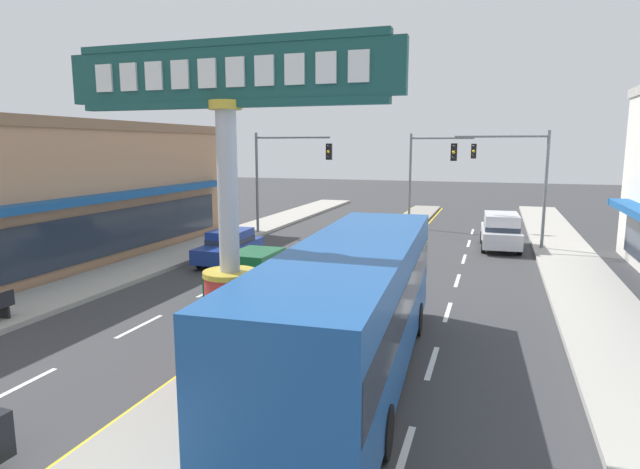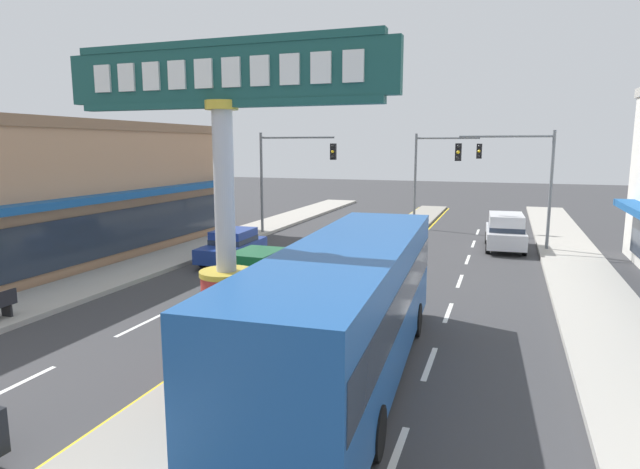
{
  "view_description": "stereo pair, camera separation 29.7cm",
  "coord_description": "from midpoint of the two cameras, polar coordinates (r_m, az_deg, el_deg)",
  "views": [
    {
      "loc": [
        5.72,
        -3.86,
        5.43
      ],
      "look_at": [
        0.38,
        12.26,
        2.6
      ],
      "focal_mm": 30.0,
      "sensor_mm": 36.0,
      "label": 1
    },
    {
      "loc": [
        6.0,
        -3.77,
        5.43
      ],
      "look_at": [
        0.38,
        12.26,
        2.6
      ],
      "focal_mm": 30.0,
      "sensor_mm": 36.0,
      "label": 2
    }
  ],
  "objects": [
    {
      "name": "median_strip",
      "position": [
        23.22,
        4.17,
        -3.91
      ],
      "size": [
        2.19,
        52.0,
        0.14
      ],
      "primitive_type": "cube",
      "color": "gray",
      "rests_on": "ground"
    },
    {
      "name": "sidewalk_left",
      "position": [
        25.42,
        -17.43,
        -3.11
      ],
      "size": [
        2.89,
        60.0,
        0.18
      ],
      "primitive_type": "cube",
      "color": "#ADA89E",
      "rests_on": "ground"
    },
    {
      "name": "sidewalk_right",
      "position": [
        20.78,
        27.86,
        -6.55
      ],
      "size": [
        2.89,
        60.0,
        0.18
      ],
      "primitive_type": "cube",
      "color": "#ADA89E",
      "rests_on": "ground"
    },
    {
      "name": "lane_markings",
      "position": [
        21.96,
        3.24,
        -4.86
      ],
      "size": [
        8.93,
        52.0,
        0.01
      ],
      "color": "silver",
      "rests_on": "ground"
    },
    {
      "name": "district_sign",
      "position": [
        12.23,
        -9.46,
        2.74
      ],
      "size": [
        7.92,
        1.25,
        7.55
      ],
      "color": "#B7332D",
      "rests_on": "median_strip"
    },
    {
      "name": "storefront_left",
      "position": [
        29.21,
        -27.86,
        4.18
      ],
      "size": [
        10.2,
        22.66,
        6.58
      ],
      "color": "tan",
      "rests_on": "ground"
    },
    {
      "name": "traffic_light_left_side",
      "position": [
        31.93,
        -3.17,
        7.32
      ],
      "size": [
        4.86,
        0.46,
        6.2
      ],
      "color": "slate",
      "rests_on": "ground"
    },
    {
      "name": "traffic_light_right_side",
      "position": [
        29.45,
        20.35,
        6.57
      ],
      "size": [
        4.86,
        0.46,
        6.2
      ],
      "color": "slate",
      "rests_on": "ground"
    },
    {
      "name": "traffic_light_median_far",
      "position": [
        35.44,
        12.79,
        7.23
      ],
      "size": [
        4.2,
        0.46,
        6.2
      ],
      "color": "slate",
      "rests_on": "ground"
    },
    {
      "name": "bus_near_right_lane",
      "position": [
        12.34,
        3.89,
        -7.35
      ],
      "size": [
        3.08,
        11.31,
        3.26
      ],
      "color": "#1E5199",
      "rests_on": "ground"
    },
    {
      "name": "suv_far_right_lane",
      "position": [
        29.82,
        19.45,
        0.34
      ],
      "size": [
        2.14,
        4.69,
        1.9
      ],
      "color": "silver",
      "rests_on": "ground"
    },
    {
      "name": "sedan_near_left_lane",
      "position": [
        25.44,
        -8.96,
        -1.17
      ],
      "size": [
        1.97,
        4.37,
        1.53
      ],
      "color": "navy",
      "rests_on": "ground"
    },
    {
      "name": "sedan_mid_left_lane",
      "position": [
        20.21,
        -6.46,
        -3.88
      ],
      "size": [
        1.9,
        4.33,
        1.53
      ],
      "color": "#14562D",
      "rests_on": "ground"
    }
  ]
}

